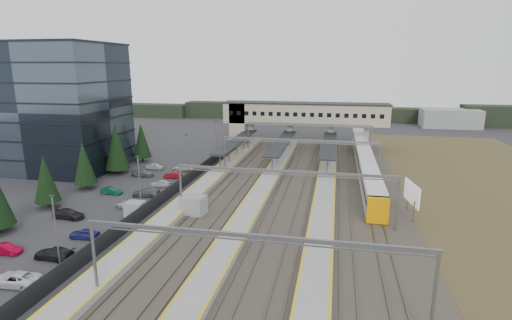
% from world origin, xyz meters
% --- Properties ---
extents(ground, '(220.00, 220.00, 0.00)m').
position_xyz_m(ground, '(0.00, 0.00, 0.00)').
color(ground, '#2B2B2D').
rests_on(ground, ground).
extents(office_building, '(24.30, 18.30, 24.30)m').
position_xyz_m(office_building, '(-36.00, 12.00, 12.19)').
color(office_building, '#384553').
rests_on(office_building, ground).
extents(conifer_row, '(4.42, 49.82, 9.50)m').
position_xyz_m(conifer_row, '(-22.00, -3.86, 4.84)').
color(conifer_row, black).
rests_on(conifer_row, ground).
extents(car_park, '(10.62, 44.72, 1.29)m').
position_xyz_m(car_park, '(-12.69, -6.90, 0.61)').
color(car_park, silver).
rests_on(car_park, ground).
extents(lampposts, '(0.50, 53.25, 8.07)m').
position_xyz_m(lampposts, '(-8.00, 1.25, 4.34)').
color(lampposts, slate).
rests_on(lampposts, ground).
extents(fence, '(0.08, 90.00, 2.00)m').
position_xyz_m(fence, '(-6.50, 5.00, 1.00)').
color(fence, '#26282B').
rests_on(fence, ground).
extents(relay_cabin_near, '(3.59, 2.85, 2.72)m').
position_xyz_m(relay_cabin_near, '(-0.45, -7.54, 1.36)').
color(relay_cabin_near, gray).
rests_on(relay_cabin_near, ground).
extents(relay_cabin_far, '(2.39, 2.00, 2.18)m').
position_xyz_m(relay_cabin_far, '(-7.87, -9.97, 1.09)').
color(relay_cabin_far, gray).
rests_on(relay_cabin_far, ground).
extents(rail_corridor, '(34.00, 90.00, 0.92)m').
position_xyz_m(rail_corridor, '(9.34, 5.00, 0.29)').
color(rail_corridor, '#332F27').
rests_on(rail_corridor, ground).
extents(canopies, '(23.10, 30.00, 3.28)m').
position_xyz_m(canopies, '(7.00, 27.00, 3.92)').
color(canopies, black).
rests_on(canopies, ground).
extents(footbridge, '(40.40, 6.40, 11.20)m').
position_xyz_m(footbridge, '(7.70, 42.00, 7.93)').
color(footbridge, tan).
rests_on(footbridge, ground).
extents(gantries, '(28.40, 62.28, 7.17)m').
position_xyz_m(gantries, '(12.00, 3.00, 6.00)').
color(gantries, slate).
rests_on(gantries, ground).
extents(train, '(2.79, 58.27, 3.51)m').
position_xyz_m(train, '(24.00, 22.34, 2.00)').
color(train, silver).
rests_on(train, ground).
extents(billboard, '(1.09, 5.65, 4.79)m').
position_xyz_m(billboard, '(28.64, -2.38, 3.20)').
color(billboard, slate).
rests_on(billboard, ground).
extents(treeline_far, '(170.00, 19.00, 7.00)m').
position_xyz_m(treeline_far, '(23.81, 92.28, 2.95)').
color(treeline_far, black).
rests_on(treeline_far, ground).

